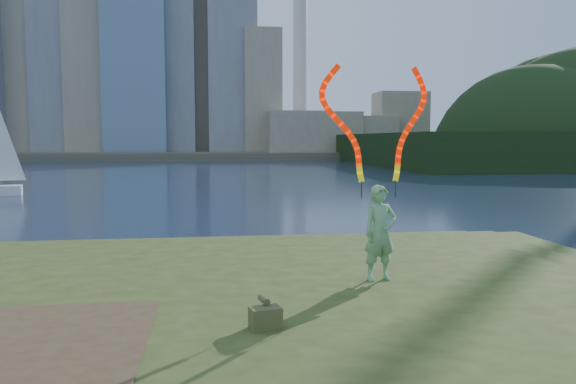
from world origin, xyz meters
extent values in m
plane|color=#17233B|center=(0.00, 0.00, 0.00)|extent=(320.00, 320.00, 0.00)
cube|color=#344217|center=(0.00, -2.50, 0.15)|extent=(20.00, 18.00, 0.30)
cube|color=#344217|center=(0.00, -2.20, 0.40)|extent=(17.00, 15.00, 0.30)
cube|color=#344217|center=(0.00, -2.00, 0.65)|extent=(14.00, 12.00, 0.30)
cube|color=#47331E|center=(-2.20, -3.20, 0.81)|extent=(3.20, 3.00, 0.02)
cube|color=#4E4939|center=(0.00, 95.00, 0.60)|extent=(320.00, 40.00, 1.20)
cylinder|color=silver|center=(18.00, 102.00, 30.20)|extent=(2.80, 2.80, 58.00)
imported|color=#1D8023|center=(3.12, -0.85, 1.64)|extent=(0.68, 0.52, 1.68)
cylinder|color=black|center=(2.79, -0.81, 2.40)|extent=(0.02, 0.02, 0.30)
cylinder|color=black|center=(3.45, -0.67, 2.40)|extent=(0.02, 0.02, 0.30)
cube|color=#444124|center=(0.89, -3.13, 0.94)|extent=(0.45, 0.35, 0.28)
cylinder|color=#444124|center=(0.89, -2.94, 1.13)|extent=(0.15, 0.28, 0.09)
camera|label=1|loc=(0.21, -10.25, 3.27)|focal=35.00mm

